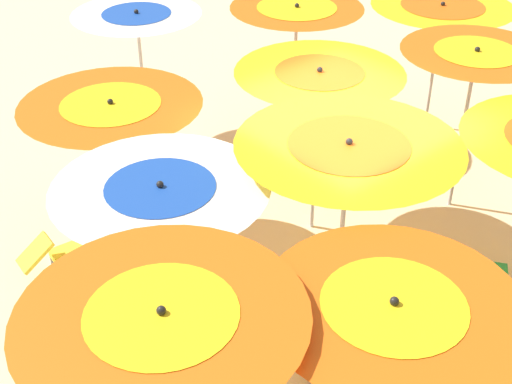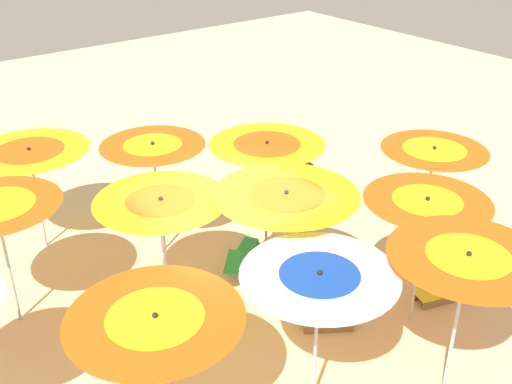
{
  "view_description": "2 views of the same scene",
  "coord_description": "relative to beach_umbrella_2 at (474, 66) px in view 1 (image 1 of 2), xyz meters",
  "views": [
    {
      "loc": [
        5.28,
        4.64,
        5.83
      ],
      "look_at": [
        0.51,
        -0.88,
        0.99
      ],
      "focal_mm": 49.82,
      "sensor_mm": 36.0,
      "label": 1
    },
    {
      "loc": [
        6.94,
        -4.74,
        6.78
      ],
      "look_at": [
        -1.15,
        1.5,
        1.42
      ],
      "focal_mm": 42.96,
      "sensor_mm": 36.0,
      "label": 2
    }
  ],
  "objects": [
    {
      "name": "beach_umbrella_3",
      "position": [
        -1.67,
        -1.74,
        -0.22
      ],
      "size": [
        2.25,
        2.25,
        2.19
      ],
      "color": "#B2B2B7",
      "rests_on": "ground"
    },
    {
      "name": "lounger_2",
      "position": [
        1.31,
        1.07,
        -1.96
      ],
      "size": [
        1.05,
        1.28,
        0.55
      ],
      "rotation": [
        0.0,
        0.0,
        8.48
      ],
      "color": "#333338",
      "rests_on": "ground"
    },
    {
      "name": "beach_umbrella_6",
      "position": [
        1.89,
        -0.92,
        -0.03
      ],
      "size": [
        2.09,
        2.09,
        2.37
      ],
      "color": "#B2B2B7",
      "rests_on": "ground"
    },
    {
      "name": "beach_umbrella_10",
      "position": [
        4.04,
        -2.24,
        -0.22
      ],
      "size": [
        2.18,
        2.18,
        2.15
      ],
      "color": "#B2B2B7",
      "rests_on": "ground"
    },
    {
      "name": "beach_umbrella_4",
      "position": [
        4.39,
        2.33,
        -0.04
      ],
      "size": [
        1.97,
        1.97,
        2.37
      ],
      "color": "#B2B2B7",
      "rests_on": "ground"
    },
    {
      "name": "ground",
      "position": [
        2.39,
        -0.06,
        -2.17
      ],
      "size": [
        37.03,
        37.03,
        0.04
      ],
      "primitive_type": "cube",
      "color": "beige"
    },
    {
      "name": "beach_umbrella_11",
      "position": [
        2.25,
        -4.43,
        -0.14
      ],
      "size": [
        1.97,
        1.97,
        2.25
      ],
      "color": "#B2B2B7",
      "rests_on": "ground"
    },
    {
      "name": "beach_umbrella_5",
      "position": [
        3.05,
        0.63,
        0.08
      ],
      "size": [
        2.27,
        2.27,
        2.47
      ],
      "color": "#B2B2B7",
      "rests_on": "ground"
    },
    {
      "name": "lounger_0",
      "position": [
        3.71,
        1.15,
        -1.95
      ],
      "size": [
        0.9,
        1.11,
        0.63
      ],
      "rotation": [
        0.0,
        0.0,
        4.13
      ],
      "color": "olive",
      "rests_on": "ground"
    },
    {
      "name": "beach_umbrella_8",
      "position": [
        5.78,
        1.39,
        0.07
      ],
      "size": [
        2.11,
        2.11,
        2.46
      ],
      "color": "#B2B2B7",
      "rests_on": "ground"
    },
    {
      "name": "lounger_1",
      "position": [
        4.65,
        -2.33,
        -1.96
      ],
      "size": [
        1.45,
        0.47,
        0.55
      ],
      "rotation": [
        0.0,
        0.0,
        9.33
      ],
      "color": "silver",
      "rests_on": "ground"
    },
    {
      "name": "beach_umbrella_2",
      "position": [
        0.0,
        0.0,
        0.0
      ],
      "size": [
        1.94,
        1.94,
        2.41
      ],
      "color": "#B2B2B7",
      "rests_on": "ground"
    },
    {
      "name": "beach_umbrella_7",
      "position": [
        0.34,
        -2.95,
        -0.11
      ],
      "size": [
        2.04,
        2.04,
        2.3
      ],
      "color": "#B2B2B7",
      "rests_on": "ground"
    },
    {
      "name": "beach_umbrella_9",
      "position": [
        4.71,
        -0.21,
        -0.12
      ],
      "size": [
        2.09,
        2.09,
        2.26
      ],
      "color": "#B2B2B7",
      "rests_on": "ground"
    }
  ]
}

